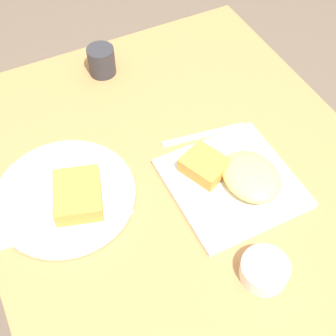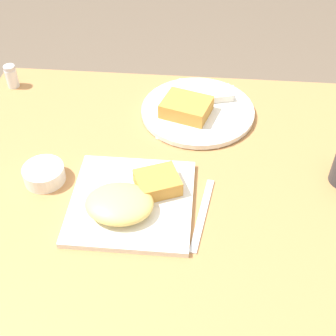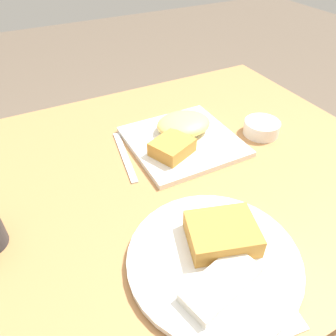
% 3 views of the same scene
% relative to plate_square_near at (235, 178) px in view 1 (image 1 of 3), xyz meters
% --- Properties ---
extents(ground_plane, '(8.00, 8.00, 0.00)m').
position_rel_plate_square_near_xyz_m(ground_plane, '(0.07, 0.09, -0.77)').
color(ground_plane, brown).
extents(dining_table, '(1.08, 0.88, 0.74)m').
position_rel_plate_square_near_xyz_m(dining_table, '(0.07, 0.09, -0.10)').
color(dining_table, '#B27A47').
rests_on(dining_table, ground_plane).
extents(menu_card, '(0.20, 0.31, 0.00)m').
position_rel_plate_square_near_xyz_m(menu_card, '(0.13, 0.36, -0.02)').
color(menu_card, silver).
rests_on(menu_card, dining_table).
extents(plate_square_near, '(0.27, 0.27, 0.06)m').
position_rel_plate_square_near_xyz_m(plate_square_near, '(0.00, 0.00, 0.00)').
color(plate_square_near, white).
rests_on(plate_square_near, dining_table).
extents(plate_oval_far, '(0.31, 0.31, 0.05)m').
position_rel_plate_square_near_xyz_m(plate_oval_far, '(0.13, 0.35, -0.00)').
color(plate_oval_far, white).
rests_on(plate_oval_far, menu_card).
extents(sauce_ramekin, '(0.10, 0.10, 0.04)m').
position_rel_plate_square_near_xyz_m(sauce_ramekin, '(-0.21, 0.06, -0.00)').
color(sauce_ramekin, white).
rests_on(sauce_ramekin, dining_table).
extents(butter_knife, '(0.05, 0.21, 0.00)m').
position_rel_plate_square_near_xyz_m(butter_knife, '(0.16, -0.01, -0.02)').
color(butter_knife, silver).
rests_on(butter_knife, dining_table).
extents(coffee_mug, '(0.07, 0.07, 0.08)m').
position_rel_plate_square_near_xyz_m(coffee_mug, '(0.48, 0.12, 0.02)').
color(coffee_mug, '#2D2D33').
rests_on(coffee_mug, dining_table).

